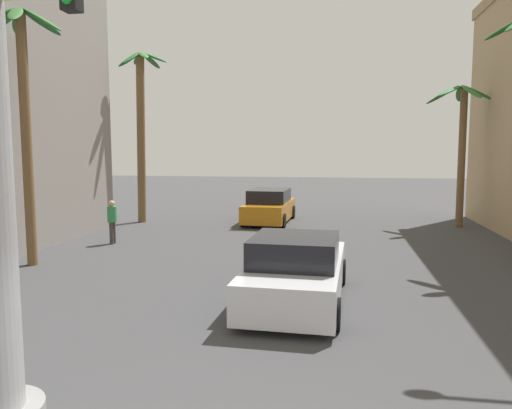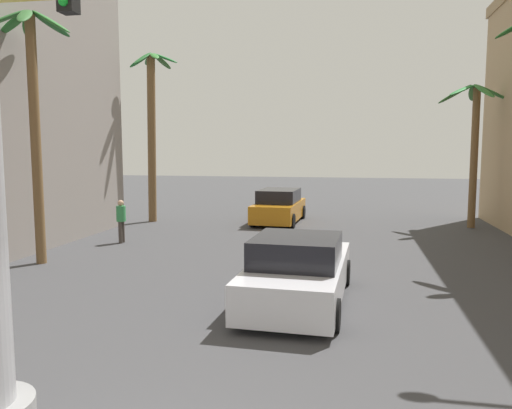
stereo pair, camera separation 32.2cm
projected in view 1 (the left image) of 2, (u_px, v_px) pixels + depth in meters
The scene contains 7 objects.
ground_plane at pixel (278, 275), 13.71m from camera, with size 93.57×93.57×0.00m, color #424244.
car_lead at pixel (296, 272), 11.21m from camera, with size 2.29×4.90×1.56m.
car_far at pixel (269, 207), 23.38m from camera, with size 2.17×4.52×1.56m.
palm_tree_far_right at pixel (461, 134), 21.86m from camera, with size 2.97×3.12×6.25m.
palm_tree_far_left at pixel (141, 122), 22.96m from camera, with size 2.41×2.33×7.87m.
palm_tree_mid_left at pixel (24, 101), 14.37m from camera, with size 2.43×2.29×7.45m.
pedestrian_far_left at pixel (112, 219), 18.08m from camera, with size 0.35×0.35×1.59m.
Camera 1 is at (1.51, -3.34, 3.46)m, focal length 35.00 mm.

